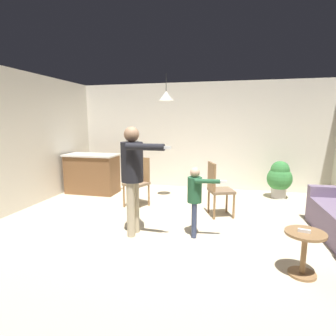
# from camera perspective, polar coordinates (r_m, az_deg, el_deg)

# --- Properties ---
(ground) EXTENTS (7.68, 7.68, 0.00)m
(ground) POSITION_cam_1_polar(r_m,az_deg,el_deg) (4.42, 0.96, -13.48)
(ground) COLOR beige
(wall_back) EXTENTS (6.40, 0.10, 2.70)m
(wall_back) POSITION_cam_1_polar(r_m,az_deg,el_deg) (7.23, 6.53, 6.55)
(wall_back) COLOR silver
(wall_back) RESTS_ON ground
(kitchen_counter) EXTENTS (1.26, 0.66, 0.95)m
(kitchen_counter) POSITION_cam_1_polar(r_m,az_deg,el_deg) (6.96, -15.35, -1.09)
(kitchen_counter) COLOR brown
(kitchen_counter) RESTS_ON ground
(side_table_by_couch) EXTENTS (0.44, 0.44, 0.52)m
(side_table_by_couch) POSITION_cam_1_polar(r_m,az_deg,el_deg) (3.57, 26.30, -14.63)
(side_table_by_couch) COLOR olive
(side_table_by_couch) RESTS_ON ground
(person_adult) EXTENTS (0.81, 0.51, 1.66)m
(person_adult) POSITION_cam_1_polar(r_m,az_deg,el_deg) (4.16, -7.22, -0.20)
(person_adult) COLOR tan
(person_adult) RESTS_ON ground
(person_child) EXTENTS (0.57, 0.31, 1.07)m
(person_child) POSITION_cam_1_polar(r_m,az_deg,el_deg) (4.14, 5.66, -5.38)
(person_child) COLOR #384260
(person_child) RESTS_ON ground
(dining_chair_by_counter) EXTENTS (0.54, 0.54, 1.00)m
(dining_chair_by_counter) POSITION_cam_1_polar(r_m,az_deg,el_deg) (5.13, 10.17, -3.90)
(dining_chair_by_counter) COLOR olive
(dining_chair_by_counter) RESTS_ON ground
(dining_chair_near_wall) EXTENTS (0.54, 0.54, 1.00)m
(dining_chair_near_wall) POSITION_cam_1_polar(r_m,az_deg,el_deg) (5.70, -6.10, -2.44)
(dining_chair_near_wall) COLOR olive
(dining_chair_near_wall) RESTS_ON ground
(potted_plant_corner) EXTENTS (0.55, 0.55, 0.85)m
(potted_plant_corner) POSITION_cam_1_polar(r_m,az_deg,el_deg) (6.75, 22.04, -1.87)
(potted_plant_corner) COLOR #B7B2AD
(potted_plant_corner) RESTS_ON ground
(spare_remote_on_table) EXTENTS (0.13, 0.06, 0.04)m
(spare_remote_on_table) POSITION_cam_1_polar(r_m,az_deg,el_deg) (3.47, 26.30, -11.55)
(spare_remote_on_table) COLOR white
(spare_remote_on_table) RESTS_ON side_table_by_couch
(ceiling_light_pendant) EXTENTS (0.32, 0.32, 0.55)m
(ceiling_light_pendant) POSITION_cam_1_polar(r_m,az_deg,el_deg) (5.90, -0.39, 14.68)
(ceiling_light_pendant) COLOR silver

